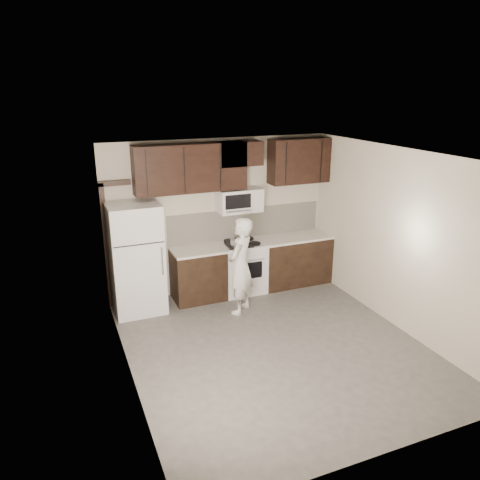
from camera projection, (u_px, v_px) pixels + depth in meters
floor at (275, 347)px, 6.64m from camera, size 4.50×4.50×0.00m
back_wall at (220, 216)px, 8.20m from camera, size 4.00×0.00×4.00m
ceiling at (280, 156)px, 5.80m from camera, size 4.50×4.50×0.00m
counter_run at (257, 265)px, 8.42m from camera, size 2.95×0.64×0.91m
stove at (242, 267)px, 8.31m from camera, size 0.76×0.66×0.94m
backsplash at (246, 223)px, 8.42m from camera, size 2.90×0.02×0.54m
upper_cabinets at (234, 164)px, 7.82m from camera, size 3.48×0.35×0.78m
microwave at (239, 200)px, 8.04m from camera, size 0.76×0.42×0.40m
refrigerator at (136, 259)px, 7.46m from camera, size 0.80×0.76×1.80m
door_trim at (108, 235)px, 7.50m from camera, size 0.50×0.08×2.12m
saucepan at (236, 243)px, 7.95m from camera, size 0.32×0.18×0.17m
baking_tray at (239, 245)px, 8.03m from camera, size 0.46×0.36×0.02m
pizza at (239, 244)px, 8.02m from camera, size 0.32×0.32×0.02m
person at (241, 266)px, 7.45m from camera, size 0.68×0.68×1.59m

